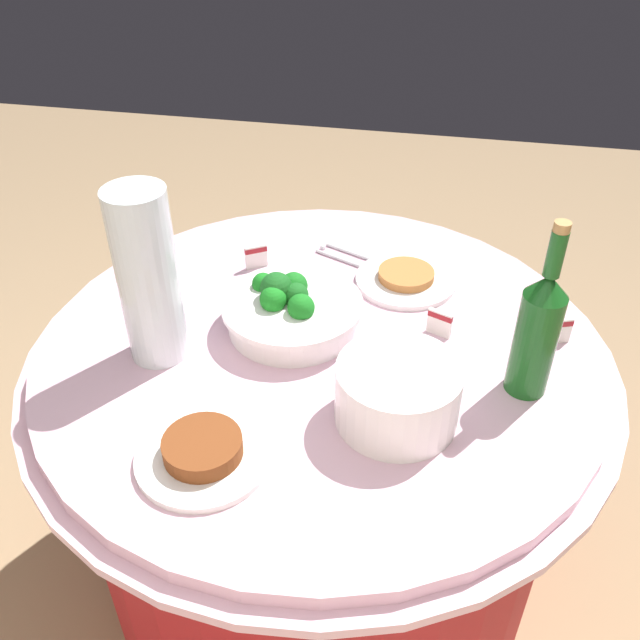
# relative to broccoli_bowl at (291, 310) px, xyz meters

# --- Properties ---
(ground_plane) EXTENTS (6.00, 6.00, 0.00)m
(ground_plane) POSITION_rel_broccoli_bowl_xyz_m (-0.07, 0.03, -0.78)
(ground_plane) COLOR #9E7F5B
(buffet_table) EXTENTS (1.16, 1.16, 0.74)m
(buffet_table) POSITION_rel_broccoli_bowl_xyz_m (-0.07, 0.03, -0.41)
(buffet_table) COLOR maroon
(buffet_table) RESTS_ON ground_plane
(broccoli_bowl) EXTENTS (0.28, 0.28, 0.12)m
(broccoli_bowl) POSITION_rel_broccoli_bowl_xyz_m (0.00, 0.00, 0.00)
(broccoli_bowl) COLOR white
(broccoli_bowl) RESTS_ON buffet_table
(plate_stack) EXTENTS (0.21, 0.21, 0.11)m
(plate_stack) POSITION_rel_broccoli_bowl_xyz_m (-0.23, 0.22, 0.01)
(plate_stack) COLOR white
(plate_stack) RESTS_ON buffet_table
(wine_bottle) EXTENTS (0.07, 0.07, 0.34)m
(wine_bottle) POSITION_rel_broccoli_bowl_xyz_m (-0.45, 0.10, 0.09)
(wine_bottle) COLOR #16511A
(wine_bottle) RESTS_ON buffet_table
(decorative_fruit_vase) EXTENTS (0.11, 0.11, 0.34)m
(decorative_fruit_vase) POSITION_rel_broccoli_bowl_xyz_m (0.23, 0.13, 0.12)
(decorative_fruit_vase) COLOR silver
(decorative_fruit_vase) RESTS_ON buffet_table
(serving_tongs) EXTENTS (0.16, 0.10, 0.01)m
(serving_tongs) POSITION_rel_broccoli_bowl_xyz_m (-0.07, -0.28, -0.04)
(serving_tongs) COLOR silver
(serving_tongs) RESTS_ON buffet_table
(food_plate_stir_fry) EXTENTS (0.22, 0.22, 0.04)m
(food_plate_stir_fry) POSITION_rel_broccoli_bowl_xyz_m (0.06, 0.37, -0.03)
(food_plate_stir_fry) COLOR white
(food_plate_stir_fry) RESTS_ON buffet_table
(food_plate_peanuts) EXTENTS (0.22, 0.22, 0.03)m
(food_plate_peanuts) POSITION_rel_broccoli_bowl_xyz_m (-0.21, -0.20, -0.03)
(food_plate_peanuts) COLOR white
(food_plate_peanuts) RESTS_ON buffet_table
(label_placard_front) EXTENTS (0.05, 0.03, 0.05)m
(label_placard_front) POSITION_rel_broccoli_bowl_xyz_m (-0.29, -0.03, -0.01)
(label_placard_front) COLOR white
(label_placard_front) RESTS_ON buffet_table
(label_placard_mid) EXTENTS (0.05, 0.02, 0.05)m
(label_placard_mid) POSITION_rel_broccoli_bowl_xyz_m (-0.52, -0.05, -0.01)
(label_placard_mid) COLOR white
(label_placard_mid) RESTS_ON buffet_table
(label_placard_rear) EXTENTS (0.05, 0.03, 0.05)m
(label_placard_rear) POSITION_rel_broccoli_bowl_xyz_m (0.13, -0.20, -0.01)
(label_placard_rear) COLOR white
(label_placard_rear) RESTS_ON buffet_table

